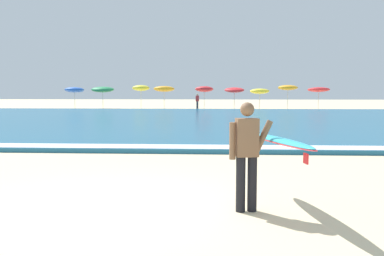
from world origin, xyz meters
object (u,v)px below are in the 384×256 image
(beach_umbrella_6, at_px, (260,91))
(beach_umbrella_5, at_px, (234,90))
(beachgoer_near_row_left, at_px, (197,101))
(beach_umbrella_4, at_px, (204,89))
(beach_umbrella_0, at_px, (75,90))
(beach_umbrella_2, at_px, (141,88))
(beach_umbrella_3, at_px, (164,89))
(beach_umbrella_8, at_px, (319,90))
(surfer_with_board, at_px, (263,146))
(beach_umbrella_7, at_px, (288,88))
(beach_umbrella_1, at_px, (103,90))

(beach_umbrella_6, bearing_deg, beach_umbrella_5, -147.21)
(beach_umbrella_5, xyz_separation_m, beachgoer_near_row_left, (-3.60, -0.73, -1.08))
(beach_umbrella_6, bearing_deg, beach_umbrella_4, -168.43)
(beach_umbrella_0, bearing_deg, beach_umbrella_2, 15.64)
(beach_umbrella_0, height_order, beach_umbrella_3, beach_umbrella_3)
(beach_umbrella_5, xyz_separation_m, beach_umbrella_8, (8.63, 2.13, 0.04))
(surfer_with_board, height_order, beach_umbrella_2, beach_umbrella_2)
(surfer_with_board, bearing_deg, beach_umbrella_8, 75.37)
(surfer_with_board, distance_m, beach_umbrella_7, 36.52)
(beach_umbrella_7, distance_m, beachgoer_near_row_left, 9.15)
(beach_umbrella_1, xyz_separation_m, beach_umbrella_8, (21.74, 1.98, -0.01))
(beach_umbrella_0, distance_m, beach_umbrella_6, 18.74)
(beach_umbrella_7, bearing_deg, surfer_with_board, -100.08)
(beach_umbrella_6, bearing_deg, beach_umbrella_1, -174.42)
(beach_umbrella_0, distance_m, beach_umbrella_5, 16.08)
(beach_umbrella_2, xyz_separation_m, beach_umbrella_4, (6.66, -1.70, -0.12))
(beach_umbrella_2, relative_size, beach_umbrella_7, 1.01)
(beach_umbrella_1, height_order, beach_umbrella_6, beach_umbrella_1)
(beach_umbrella_0, distance_m, beach_umbrella_2, 6.70)
(surfer_with_board, distance_m, beach_umbrella_5, 35.09)
(beach_umbrella_0, distance_m, beach_umbrella_4, 13.11)
(beach_umbrella_3, bearing_deg, beach_umbrella_7, -3.04)
(beach_umbrella_1, xyz_separation_m, beach_umbrella_6, (15.73, 1.54, -0.17))
(beach_umbrella_0, distance_m, beach_umbrella_1, 2.98)
(beach_umbrella_3, height_order, beachgoer_near_row_left, beach_umbrella_3)
(beach_umbrella_2, relative_size, beach_umbrella_8, 1.09)
(beach_umbrella_0, distance_m, beach_umbrella_8, 24.76)
(beach_umbrella_5, distance_m, beach_umbrella_7, 5.40)
(beach_umbrella_5, xyz_separation_m, beach_umbrella_7, (5.32, 0.88, 0.24))
(surfer_with_board, distance_m, beach_umbrella_3, 37.11)
(beach_umbrella_6, bearing_deg, beach_umbrella_0, -176.18)
(surfer_with_board, bearing_deg, beach_umbrella_0, 112.90)
(beach_umbrella_2, distance_m, beach_umbrella_7, 15.00)
(surfer_with_board, relative_size, beach_umbrella_0, 1.27)
(surfer_with_board, distance_m, beach_umbrella_1, 37.23)
(surfer_with_board, relative_size, beach_umbrella_6, 1.37)
(beach_umbrella_5, bearing_deg, beach_umbrella_2, 166.85)
(beach_umbrella_6, bearing_deg, beach_umbrella_2, 177.40)
(beach_umbrella_4, bearing_deg, surfer_with_board, -86.96)
(surfer_with_board, bearing_deg, beach_umbrella_3, 99.36)
(beach_umbrella_3, xyz_separation_m, beach_umbrella_6, (9.73, 0.15, -0.23))
(surfer_with_board, relative_size, beach_umbrella_4, 1.23)
(beach_umbrella_2, distance_m, beach_umbrella_8, 18.26)
(beach_umbrella_4, relative_size, beach_umbrella_8, 1.04)
(surfer_with_board, xyz_separation_m, beach_umbrella_0, (-15.00, 35.51, 0.90))
(beachgoer_near_row_left, bearing_deg, beach_umbrella_8, 13.15)
(beach_umbrella_5, height_order, beach_umbrella_8, beach_umbrella_8)
(beach_umbrella_3, bearing_deg, beach_umbrella_8, 2.16)
(beach_umbrella_4, height_order, beach_umbrella_7, beach_umbrella_7)
(beach_umbrella_8, bearing_deg, beach_umbrella_5, -166.13)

